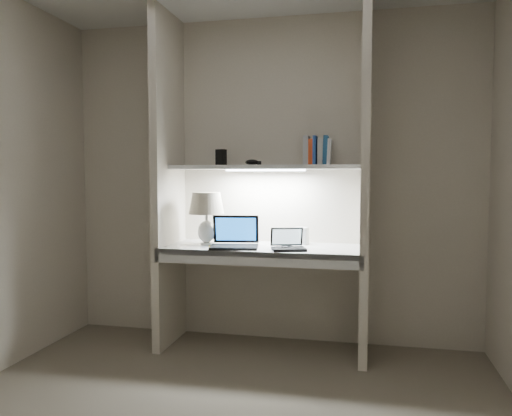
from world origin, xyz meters
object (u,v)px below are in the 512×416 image
(laptop_main, at_px, (235,240))
(book_row, at_px, (317,151))
(speaker, at_px, (302,236))
(table_lamp, at_px, (206,209))
(laptop_netbook, at_px, (288,244))

(laptop_main, xyz_separation_m, book_row, (0.57, 0.26, 0.65))
(laptop_main, relative_size, speaker, 2.90)
(table_lamp, bearing_deg, laptop_main, -19.23)
(table_lamp, height_order, laptop_main, table_lamp)
(table_lamp, relative_size, book_row, 1.82)
(table_lamp, bearing_deg, book_row, 12.39)
(laptop_main, bearing_deg, speaker, 19.43)
(table_lamp, relative_size, speaker, 3.01)
(laptop_netbook, distance_m, speaker, 0.29)
(book_row, bearing_deg, table_lamp, -167.61)
(laptop_netbook, height_order, speaker, laptop_netbook)
(laptop_netbook, relative_size, speaker, 2.14)
(laptop_main, distance_m, speaker, 0.52)
(table_lamp, distance_m, book_row, 0.93)
(laptop_main, relative_size, book_row, 1.75)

